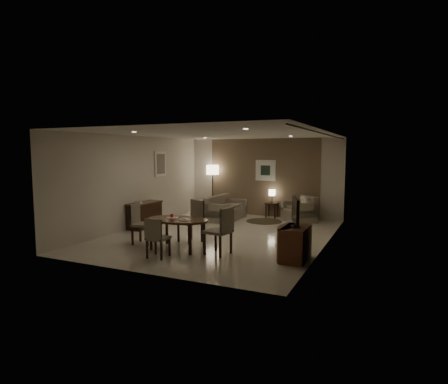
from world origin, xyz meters
The scene contains 31 objects.
room_shell centered at (0.00, 0.40, 1.35)m, with size 5.50×7.00×2.70m.
taupe_accent centered at (0.00, 3.48, 1.35)m, with size 3.96×0.03×2.70m, color brown.
curtain_wall centered at (2.68, 0.00, 1.32)m, with size 0.08×6.70×2.58m, color #BFAE95, non-canonical shape.
curtain_rod centered at (2.68, 0.00, 2.64)m, with size 0.03×0.03×6.80m, color black.
art_back_frame centered at (0.10, 3.46, 1.60)m, with size 0.72×0.03×0.72m, color silver.
art_back_canvas centered at (0.10, 3.44, 1.60)m, with size 0.34×0.01×0.34m, color #1A2E21.
art_left_frame centered at (-2.72, 1.20, 1.85)m, with size 0.03×0.60×0.80m, color silver.
art_left_canvas centered at (-2.71, 1.20, 1.85)m, with size 0.01×0.46×0.64m, color gray.
downlight_nl centered at (-1.40, -1.80, 2.69)m, with size 0.10×0.10×0.01m, color white.
downlight_nr centered at (1.40, -1.80, 2.69)m, with size 0.10×0.10×0.01m, color white.
downlight_fl centered at (-1.40, 1.80, 2.69)m, with size 0.10×0.10×0.01m, color white.
downlight_fr centered at (1.40, 1.80, 2.69)m, with size 0.10×0.10×0.01m, color white.
console_desk centered at (-2.49, 0.00, 0.38)m, with size 0.48×1.20×0.75m, color #4E3019, non-canonical shape.
telephone centered at (-2.49, -0.30, 0.80)m, with size 0.20×0.14×0.09m, color white, non-canonical shape.
tv_cabinet centered at (2.40, -1.50, 0.35)m, with size 0.48×0.90×0.70m, color brown, non-canonical shape.
flat_tv centered at (2.38, -1.50, 1.02)m, with size 0.06×0.88×0.60m, color black, non-canonical shape.
dining_table centered at (-0.29, -1.73, 0.35)m, with size 1.49×0.93×0.70m, color #4E3019, non-canonical shape.
chair_near centered at (-0.30, -2.49, 0.43)m, with size 0.41×0.41×0.86m, color gray, non-canonical shape.
chair_far centered at (-0.37, -1.01, 0.51)m, with size 0.50×0.50×1.03m, color gray, non-canonical shape.
chair_left centered at (-1.30, -1.65, 0.49)m, with size 0.47×0.47×0.97m, color gray, non-canonical shape.
chair_right centered at (0.74, -1.74, 0.52)m, with size 0.50×0.50×1.04m, color gray, non-canonical shape.
plate_a centered at (-0.47, -1.68, 0.71)m, with size 0.26×0.26×0.02m, color white.
plate_b centered at (-0.07, -1.78, 0.71)m, with size 0.26×0.26×0.02m, color white.
fruit_apple centered at (-0.47, -1.68, 0.76)m, with size 0.09×0.09×0.09m, color red.
napkin centered at (-0.07, -1.78, 0.73)m, with size 0.12×0.08×0.03m, color white.
round_rug centered at (0.41, 2.43, 0.01)m, with size 1.15×1.15×0.01m, color #3E3523.
sofa centered at (-0.86, 2.22, 0.39)m, with size 0.83×1.66×0.78m, color gray, non-canonical shape.
armchair centered at (1.44, 2.88, 0.41)m, with size 0.92×0.87×0.82m, color gray, non-canonical shape.
side_table centered at (0.41, 3.25, 0.25)m, with size 0.40×0.40×0.51m, color black, non-canonical shape.
table_lamp centered at (0.41, 3.25, 0.76)m, with size 0.22×0.22×0.50m, color #FFEAC1, non-canonical shape.
floor_lamp centered at (-1.84, 3.23, 0.88)m, with size 0.45×0.45×1.76m, color #FFE5B7, non-canonical shape.
Camera 1 is at (4.19, -8.96, 2.21)m, focal length 30.00 mm.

